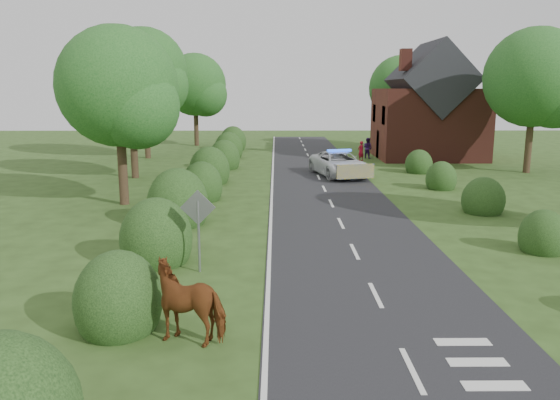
{
  "coord_description": "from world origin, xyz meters",
  "views": [
    {
      "loc": [
        -2.67,
        -13.83,
        5.44
      ],
      "look_at": [
        -2.53,
        6.55,
        1.3
      ],
      "focal_mm": 35.0,
      "sensor_mm": 36.0,
      "label": 1
    }
  ],
  "objects_px": {
    "pedestrian_red": "(361,151)",
    "pedestrian_purple": "(368,148)",
    "road_sign": "(198,219)",
    "police_van": "(339,164)",
    "cow": "(192,306)"
  },
  "relations": [
    {
      "from": "pedestrian_red",
      "to": "pedestrian_purple",
      "type": "height_order",
      "value": "pedestrian_purple"
    },
    {
      "from": "road_sign",
      "to": "police_van",
      "type": "xyz_separation_m",
      "value": [
        6.34,
        18.62,
        -0.87
      ]
    },
    {
      "from": "cow",
      "to": "pedestrian_purple",
      "type": "relative_size",
      "value": 1.26
    },
    {
      "from": "pedestrian_red",
      "to": "road_sign",
      "type": "bearing_deg",
      "value": 33.49
    },
    {
      "from": "road_sign",
      "to": "police_van",
      "type": "relative_size",
      "value": 0.42
    },
    {
      "from": "cow",
      "to": "pedestrian_red",
      "type": "height_order",
      "value": "pedestrian_red"
    },
    {
      "from": "pedestrian_red",
      "to": "police_van",
      "type": "bearing_deg",
      "value": 33.6
    },
    {
      "from": "pedestrian_red",
      "to": "cow",
      "type": "bearing_deg",
      "value": 36.84
    },
    {
      "from": "pedestrian_purple",
      "to": "cow",
      "type": "bearing_deg",
      "value": 118.3
    },
    {
      "from": "cow",
      "to": "pedestrian_purple",
      "type": "distance_m",
      "value": 33.47
    },
    {
      "from": "pedestrian_red",
      "to": "pedestrian_purple",
      "type": "xyz_separation_m",
      "value": [
        0.78,
        1.55,
        0.06
      ]
    },
    {
      "from": "police_van",
      "to": "pedestrian_red",
      "type": "distance_m",
      "value": 7.97
    },
    {
      "from": "pedestrian_red",
      "to": "pedestrian_purple",
      "type": "bearing_deg",
      "value": -154.39
    },
    {
      "from": "road_sign",
      "to": "pedestrian_red",
      "type": "bearing_deg",
      "value": 71.24
    },
    {
      "from": "cow",
      "to": "pedestrian_red",
      "type": "relative_size",
      "value": 1.36
    }
  ]
}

